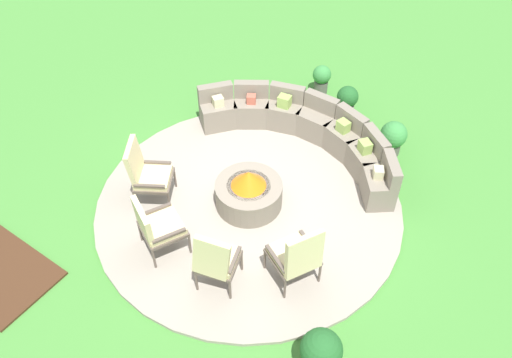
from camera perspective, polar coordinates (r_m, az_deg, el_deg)
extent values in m
plane|color=#478C38|center=(8.61, -0.76, -2.89)|extent=(24.00, 24.00, 0.00)
cylinder|color=#9E9384|center=(8.58, -0.76, -2.75)|extent=(4.89, 4.89, 0.06)
cylinder|color=gray|center=(8.41, -0.78, -1.65)|extent=(1.06, 1.06, 0.42)
cylinder|color=black|center=(8.28, -0.79, -0.80)|extent=(0.69, 0.69, 0.06)
cone|color=orange|center=(8.15, -0.80, 0.03)|extent=(0.55, 0.55, 0.28)
cube|color=gray|center=(8.68, 12.92, -0.88)|extent=(0.74, 0.77, 0.49)
cube|color=gray|center=(8.45, 14.30, 1.04)|extent=(0.51, 0.59, 0.31)
cube|color=gray|center=(9.07, 11.54, 1.85)|extent=(0.77, 0.73, 0.49)
cube|color=gray|center=(8.88, 12.72, 3.94)|extent=(0.61, 0.49, 0.31)
cube|color=gray|center=(9.41, 9.29, 4.11)|extent=(0.74, 0.62, 0.49)
cube|color=gray|center=(9.25, 10.22, 6.32)|extent=(0.65, 0.34, 0.31)
cube|color=gray|center=(9.67, 6.39, 5.79)|extent=(0.63, 0.45, 0.49)
cube|color=gray|center=(9.53, 7.03, 8.08)|extent=(0.63, 0.16, 0.31)
cube|color=gray|center=(9.84, 3.06, 6.83)|extent=(0.73, 0.61, 0.49)
cube|color=gray|center=(9.71, 3.39, 9.18)|extent=(0.65, 0.34, 0.31)
cube|color=gray|center=(9.91, -0.49, 7.20)|extent=(0.77, 0.72, 0.49)
cube|color=gray|center=(9.78, -0.49, 9.56)|extent=(0.61, 0.48, 0.31)
cube|color=gray|center=(9.87, -4.06, 6.89)|extent=(0.75, 0.77, 0.49)
cube|color=gray|center=(9.74, -4.38, 9.23)|extent=(0.52, 0.59, 0.31)
cube|color=#BC5B47|center=(9.67, -0.51, 8.54)|extent=(0.21, 0.20, 0.16)
cube|color=beige|center=(8.44, 12.95, 0.67)|extent=(0.21, 0.22, 0.17)
cube|color=#93B756|center=(9.16, 9.31, 5.60)|extent=(0.24, 0.22, 0.20)
cube|color=beige|center=(9.62, -4.09, 8.28)|extent=(0.23, 0.24, 0.18)
cube|color=#93B756|center=(8.82, 11.58, 3.40)|extent=(0.26, 0.26, 0.20)
cube|color=#93B756|center=(9.59, 3.06, 8.30)|extent=(0.24, 0.21, 0.21)
cylinder|color=brown|center=(8.78, -8.66, 0.08)|extent=(0.04, 0.04, 0.38)
cylinder|color=brown|center=(8.42, -9.27, -2.54)|extent=(0.04, 0.04, 0.38)
cylinder|color=brown|center=(8.90, -12.01, 0.22)|extent=(0.04, 0.04, 0.38)
cylinder|color=brown|center=(8.54, -12.76, -2.35)|extent=(0.04, 0.04, 0.38)
cube|color=brown|center=(8.50, -10.87, -0.12)|extent=(0.79, 0.79, 0.05)
cube|color=beige|center=(8.46, -10.94, 0.22)|extent=(0.72, 0.73, 0.09)
cube|color=beige|center=(8.31, -12.85, 1.74)|extent=(0.38, 0.55, 0.72)
cube|color=brown|center=(8.59, -10.66, 1.75)|extent=(0.44, 0.29, 0.04)
cube|color=brown|center=(8.24, -11.35, -0.74)|extent=(0.44, 0.29, 0.04)
cylinder|color=brown|center=(8.20, -8.68, -4.16)|extent=(0.04, 0.04, 0.38)
cylinder|color=brown|center=(7.85, -7.09, -6.94)|extent=(0.04, 0.04, 0.38)
cylinder|color=brown|center=(8.12, -12.28, -5.53)|extent=(0.04, 0.04, 0.38)
cylinder|color=brown|center=(7.77, -10.85, -8.41)|extent=(0.04, 0.04, 0.38)
cube|color=brown|center=(7.81, -9.92, -5.24)|extent=(0.80, 0.80, 0.05)
cube|color=beige|center=(7.76, -9.98, -4.91)|extent=(0.74, 0.73, 0.09)
cube|color=beige|center=(7.55, -11.99, -4.46)|extent=(0.56, 0.36, 0.60)
cube|color=brown|center=(7.88, -10.76, -3.27)|extent=(0.27, 0.47, 0.04)
cube|color=brown|center=(7.54, -9.28, -6.00)|extent=(0.27, 0.47, 0.04)
cylinder|color=brown|center=(7.72, -5.01, -7.89)|extent=(0.04, 0.04, 0.38)
cylinder|color=brown|center=(7.61, -1.54, -8.77)|extent=(0.04, 0.04, 0.38)
cylinder|color=brown|center=(7.46, -6.39, -10.82)|extent=(0.04, 0.04, 0.38)
cylinder|color=brown|center=(7.35, -2.79, -11.79)|extent=(0.04, 0.04, 0.38)
cube|color=brown|center=(7.35, -4.02, -8.83)|extent=(0.66, 0.67, 0.05)
cube|color=beige|center=(7.30, -4.04, -8.51)|extent=(0.61, 0.62, 0.09)
cube|color=beige|center=(6.93, -4.82, -8.46)|extent=(0.54, 0.27, 0.75)
cube|color=brown|center=(7.30, -5.79, -7.76)|extent=(0.19, 0.45, 0.04)
cube|color=brown|center=(7.19, -2.32, -8.65)|extent=(0.19, 0.45, 0.04)
cylinder|color=brown|center=(7.62, 0.94, -8.62)|extent=(0.04, 0.04, 0.38)
cylinder|color=brown|center=(7.81, 4.58, -7.02)|extent=(0.04, 0.04, 0.38)
cylinder|color=brown|center=(7.35, 3.09, -11.71)|extent=(0.04, 0.04, 0.38)
cylinder|color=brown|center=(7.54, 6.84, -9.95)|extent=(0.04, 0.04, 0.38)
cube|color=brown|center=(7.40, 3.95, -8.33)|extent=(0.80, 0.80, 0.05)
cube|color=beige|center=(7.34, 3.97, -8.00)|extent=(0.74, 0.74, 0.09)
cube|color=beige|center=(6.99, 5.19, -8.07)|extent=(0.35, 0.57, 0.69)
cube|color=brown|center=(7.20, 2.15, -8.52)|extent=(0.47, 0.27, 0.04)
cube|color=brown|center=(7.39, 5.80, -6.89)|extent=(0.47, 0.27, 0.04)
cylinder|color=#605B56|center=(9.73, 14.21, 3.31)|extent=(0.32, 0.32, 0.24)
sphere|color=#3D8E42|center=(9.54, 14.52, 4.63)|extent=(0.47, 0.47, 0.47)
sphere|color=#DB337A|center=(9.48, 14.87, 4.89)|extent=(0.15, 0.15, 0.15)
cylinder|color=#605B56|center=(10.91, 6.93, 9.78)|extent=(0.27, 0.27, 0.27)
sphere|color=#3D8E42|center=(10.75, 7.06, 11.03)|extent=(0.36, 0.36, 0.36)
sphere|color=#E55638|center=(10.69, 7.29, 11.26)|extent=(0.12, 0.12, 0.12)
sphere|color=#236028|center=(6.67, 7.00, -17.66)|extent=(0.52, 0.52, 0.52)
cylinder|color=#A89E8E|center=(10.33, 9.56, 7.26)|extent=(0.30, 0.30, 0.31)
sphere|color=#236028|center=(10.14, 9.78, 8.67)|extent=(0.40, 0.40, 0.40)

